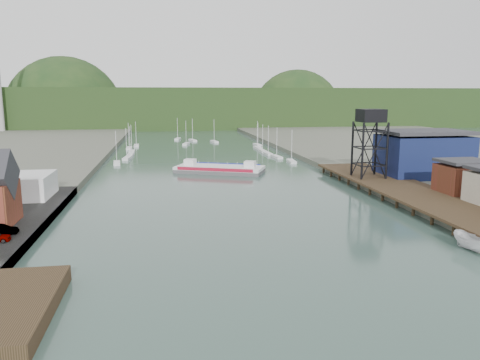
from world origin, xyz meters
name	(u,v)px	position (x,y,z in m)	size (l,w,h in m)	color
ground	(290,298)	(0.00, 0.00, 0.00)	(600.00, 600.00, 0.00)	#2A423D
east_pier	(403,188)	(37.00, 45.00, 1.90)	(14.00, 70.00, 2.45)	black
white_shed	(3,186)	(-44.00, 50.00, 3.85)	(18.00, 12.00, 4.50)	silver
lift_tower	(371,120)	(35.00, 58.00, 15.65)	(6.50, 6.50, 16.00)	black
blue_shed	(423,154)	(50.00, 60.00, 7.06)	(20.50, 14.50, 11.30)	#0D1B3B
marina_sailboats	(197,149)	(0.08, 138.46, 0.35)	(57.71, 92.65, 0.90)	silver
distant_hills	(175,111)	(-3.98, 301.35, 10.38)	(500.00, 120.00, 80.00)	#183316
chain_ferry	(220,169)	(2.39, 83.19, 1.00)	(26.07, 18.49, 3.49)	#4C4C4E
motorboat	(472,243)	(28.76, 10.54, 1.27)	(2.48, 6.59, 2.55)	silver
car_west_b	(1,230)	(-36.19, 23.70, 2.35)	(1.58, 4.54, 1.50)	#999999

